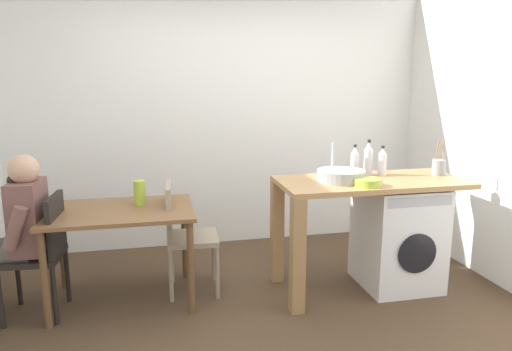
{
  "coord_description": "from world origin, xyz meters",
  "views": [
    {
      "loc": [
        -0.7,
        -3.06,
        1.72
      ],
      "look_at": [
        0.08,
        0.45,
        0.97
      ],
      "focal_mm": 33.02,
      "sensor_mm": 36.0,
      "label": 1
    }
  ],
  "objects_px": {
    "bottle_clear_small": "(382,162)",
    "chair_opposite": "(183,232)",
    "washing_machine": "(398,236)",
    "mixing_bowl": "(367,182)",
    "dining_table": "(120,221)",
    "vase": "(140,193)",
    "chair_person_seat": "(43,248)",
    "utensil_crock": "(439,167)",
    "bottle_squat_brown": "(368,159)",
    "bottle_tall_green": "(355,162)",
    "seated_person": "(17,228)"
  },
  "relations": [
    {
      "from": "chair_opposite",
      "to": "bottle_tall_green",
      "type": "relative_size",
      "value": 3.45
    },
    {
      "from": "bottle_squat_brown",
      "to": "mixing_bowl",
      "type": "relative_size",
      "value": 1.42
    },
    {
      "from": "washing_machine",
      "to": "mixing_bowl",
      "type": "distance_m",
      "value": 0.68
    },
    {
      "from": "bottle_squat_brown",
      "to": "chair_opposite",
      "type": "bearing_deg",
      "value": 177.85
    },
    {
      "from": "bottle_squat_brown",
      "to": "bottle_clear_small",
      "type": "relative_size",
      "value": 1.19
    },
    {
      "from": "chair_opposite",
      "to": "utensil_crock",
      "type": "height_order",
      "value": "utensil_crock"
    },
    {
      "from": "chair_person_seat",
      "to": "bottle_clear_small",
      "type": "xyz_separation_m",
      "value": [
        2.67,
        0.05,
        0.52
      ]
    },
    {
      "from": "bottle_clear_small",
      "to": "chair_opposite",
      "type": "bearing_deg",
      "value": 176.36
    },
    {
      "from": "bottle_tall_green",
      "to": "bottle_clear_small",
      "type": "height_order",
      "value": "bottle_tall_green"
    },
    {
      "from": "bottle_tall_green",
      "to": "mixing_bowl",
      "type": "distance_m",
      "value": 0.4
    },
    {
      "from": "bottle_squat_brown",
      "to": "utensil_crock",
      "type": "bearing_deg",
      "value": -14.11
    },
    {
      "from": "dining_table",
      "to": "chair_opposite",
      "type": "height_order",
      "value": "chair_opposite"
    },
    {
      "from": "seated_person",
      "to": "mixing_bowl",
      "type": "relative_size",
      "value": 5.75
    },
    {
      "from": "washing_machine",
      "to": "bottle_tall_green",
      "type": "xyz_separation_m",
      "value": [
        -0.33,
        0.18,
        0.61
      ]
    },
    {
      "from": "seated_person",
      "to": "utensil_crock",
      "type": "xyz_separation_m",
      "value": [
        3.3,
        -0.05,
        0.32
      ]
    },
    {
      "from": "chair_opposite",
      "to": "bottle_squat_brown",
      "type": "height_order",
      "value": "bottle_squat_brown"
    },
    {
      "from": "chair_person_seat",
      "to": "vase",
      "type": "height_order",
      "value": "vase"
    },
    {
      "from": "bottle_clear_small",
      "to": "mixing_bowl",
      "type": "xyz_separation_m",
      "value": [
        -0.29,
        -0.35,
        -0.08
      ]
    },
    {
      "from": "dining_table",
      "to": "washing_machine",
      "type": "bearing_deg",
      "value": -5.12
    },
    {
      "from": "bottle_tall_green",
      "to": "mixing_bowl",
      "type": "bearing_deg",
      "value": -99.3
    },
    {
      "from": "chair_person_seat",
      "to": "utensil_crock",
      "type": "bearing_deg",
      "value": -86.42
    },
    {
      "from": "mixing_bowl",
      "to": "utensil_crock",
      "type": "distance_m",
      "value": 0.8
    },
    {
      "from": "bottle_squat_brown",
      "to": "mixing_bowl",
      "type": "bearing_deg",
      "value": -115.82
    },
    {
      "from": "chair_opposite",
      "to": "washing_machine",
      "type": "bearing_deg",
      "value": 84.96
    },
    {
      "from": "dining_table",
      "to": "washing_machine",
      "type": "distance_m",
      "value": 2.25
    },
    {
      "from": "chair_opposite",
      "to": "mixing_bowl",
      "type": "relative_size",
      "value": 4.31
    },
    {
      "from": "vase",
      "to": "utensil_crock",
      "type": "bearing_deg",
      "value": -5.78
    },
    {
      "from": "bottle_tall_green",
      "to": "bottle_squat_brown",
      "type": "bearing_deg",
      "value": 5.36
    },
    {
      "from": "seated_person",
      "to": "bottle_tall_green",
      "type": "relative_size",
      "value": 4.6
    },
    {
      "from": "dining_table",
      "to": "vase",
      "type": "xyz_separation_m",
      "value": [
        0.15,
        0.1,
        0.19
      ]
    },
    {
      "from": "chair_person_seat",
      "to": "chair_opposite",
      "type": "distance_m",
      "value": 1.03
    },
    {
      "from": "chair_opposite",
      "to": "bottle_squat_brown",
      "type": "bearing_deg",
      "value": 91.05
    },
    {
      "from": "bottle_tall_green",
      "to": "chair_opposite",
      "type": "bearing_deg",
      "value": 177.17
    },
    {
      "from": "vase",
      "to": "mixing_bowl",
      "type": "bearing_deg",
      "value": -16.45
    },
    {
      "from": "vase",
      "to": "seated_person",
      "type": "bearing_deg",
      "value": -167.27
    },
    {
      "from": "washing_machine",
      "to": "utensil_crock",
      "type": "height_order",
      "value": "utensil_crock"
    },
    {
      "from": "bottle_tall_green",
      "to": "bottle_squat_brown",
      "type": "relative_size",
      "value": 0.88
    },
    {
      "from": "dining_table",
      "to": "chair_opposite",
      "type": "bearing_deg",
      "value": 6.5
    },
    {
      "from": "chair_opposite",
      "to": "washing_machine",
      "type": "distance_m",
      "value": 1.77
    },
    {
      "from": "chair_person_seat",
      "to": "utensil_crock",
      "type": "distance_m",
      "value": 3.18
    },
    {
      "from": "chair_person_seat",
      "to": "vase",
      "type": "xyz_separation_m",
      "value": [
        0.7,
        0.21,
        0.33
      ]
    },
    {
      "from": "chair_person_seat",
      "to": "mixing_bowl",
      "type": "relative_size",
      "value": 4.31
    },
    {
      "from": "seated_person",
      "to": "bottle_tall_green",
      "type": "height_order",
      "value": "seated_person"
    },
    {
      "from": "bottle_tall_green",
      "to": "bottle_clear_small",
      "type": "distance_m",
      "value": 0.23
    },
    {
      "from": "chair_person_seat",
      "to": "washing_machine",
      "type": "distance_m",
      "value": 2.78
    },
    {
      "from": "chair_person_seat",
      "to": "utensil_crock",
      "type": "relative_size",
      "value": 3.0
    },
    {
      "from": "washing_machine",
      "to": "vase",
      "type": "xyz_separation_m",
      "value": [
        -2.08,
        0.3,
        0.41
      ]
    },
    {
      "from": "chair_opposite",
      "to": "utensil_crock",
      "type": "bearing_deg",
      "value": 87.77
    },
    {
      "from": "bottle_clear_small",
      "to": "washing_machine",
      "type": "bearing_deg",
      "value": -55.98
    },
    {
      "from": "seated_person",
      "to": "utensil_crock",
      "type": "relative_size",
      "value": 4.01
    }
  ]
}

